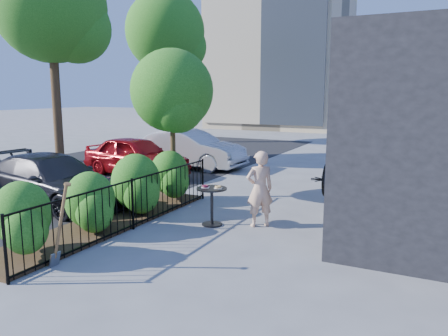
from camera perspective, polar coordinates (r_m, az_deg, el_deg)
The scene contains 14 objects.
ground at distance 8.68m, azimuth -3.81°, elevation -9.34°, with size 120.00×120.00×0.00m, color gray.
fence at distance 9.34m, azimuth -11.85°, elevation -4.57°, with size 0.05×6.05×1.10m.
planting_bed at distance 9.92m, azimuth -14.95°, elevation -6.97°, with size 1.30×6.00×0.08m, color #382616.
shrubs at distance 9.76m, azimuth -14.29°, elevation -3.20°, with size 1.10×5.60×1.24m.
patio_tree at distance 11.73m, azimuth -6.66°, elevation 9.35°, with size 2.20×2.20×3.94m.
street at distance 15.30m, azimuth -21.07°, elevation -1.55°, with size 9.00×30.00×0.01m, color black.
street_tree_near at distance 19.44m, azimuth -21.65°, elevation 18.26°, with size 4.40×4.40×8.28m.
street_tree_far at distance 25.50m, azimuth -7.63°, elevation 16.67°, with size 4.40×4.40×8.28m.
cafe_table at distance 9.44m, azimuth -1.60°, elevation -4.13°, with size 0.66×0.66×0.88m.
woman at distance 9.34m, azimuth 4.70°, elevation -2.75°, with size 0.60×0.39×1.64m, color beige.
shovel at distance 7.62m, azimuth -20.70°, elevation -7.56°, with size 0.51×0.19×1.49m.
car_red at distance 15.36m, azimuth -11.40°, elevation 1.53°, with size 1.61×4.01×1.36m, color maroon.
car_silver at distance 16.74m, azimuth -4.53°, elevation 2.51°, with size 1.53×4.38×1.44m, color #A5A5AA.
car_darkgrey at distance 11.91m, azimuth -21.53°, elevation -1.51°, with size 1.81×4.46×1.29m, color black.
Camera 1 is at (4.16, -7.07, 2.85)m, focal length 35.00 mm.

